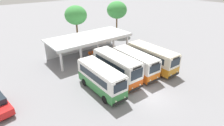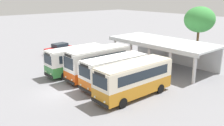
% 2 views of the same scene
% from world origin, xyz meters
% --- Properties ---
extents(ground_plane, '(180.00, 180.00, 0.00)m').
position_xyz_m(ground_plane, '(0.00, 0.00, 0.00)').
color(ground_plane, gray).
extents(city_bus_nearest_orange, '(2.35, 7.23, 3.15)m').
position_xyz_m(city_bus_nearest_orange, '(-3.80, 4.45, 1.75)').
color(city_bus_nearest_orange, black).
rests_on(city_bus_nearest_orange, ground).
extents(city_bus_second_in_row, '(2.46, 7.57, 3.44)m').
position_xyz_m(city_bus_second_in_row, '(-0.76, 5.34, 1.89)').
color(city_bus_second_in_row, black).
rests_on(city_bus_second_in_row, ground).
extents(city_bus_middle_cream, '(2.65, 7.35, 3.08)m').
position_xyz_m(city_bus_middle_cream, '(2.28, 5.09, 1.71)').
color(city_bus_middle_cream, black).
rests_on(city_bus_middle_cream, ground).
extents(city_bus_fourth_amber, '(2.54, 7.96, 3.21)m').
position_xyz_m(city_bus_fourth_amber, '(5.31, 4.73, 1.78)').
color(city_bus_fourth_amber, black).
rests_on(city_bus_fourth_amber, ground).
extents(terminal_canopy, '(13.71, 6.05, 3.40)m').
position_xyz_m(terminal_canopy, '(0.86, 14.99, 2.65)').
color(terminal_canopy, silver).
rests_on(terminal_canopy, ground).
extents(waiting_chair_end_by_column, '(0.44, 0.44, 0.86)m').
position_xyz_m(waiting_chair_end_by_column, '(0.53, 13.99, 0.52)').
color(waiting_chair_end_by_column, slate).
rests_on(waiting_chair_end_by_column, ground).
extents(waiting_chair_second_from_end, '(0.44, 0.44, 0.86)m').
position_xyz_m(waiting_chair_second_from_end, '(1.17, 14.00, 0.52)').
color(waiting_chair_second_from_end, slate).
rests_on(waiting_chair_second_from_end, ground).
extents(waiting_chair_middle_seat, '(0.44, 0.44, 0.86)m').
position_xyz_m(waiting_chair_middle_seat, '(1.80, 14.09, 0.52)').
color(waiting_chair_middle_seat, slate).
rests_on(waiting_chair_middle_seat, ground).
extents(roadside_tree_behind_canopy, '(4.15, 4.15, 7.46)m').
position_xyz_m(roadside_tree_behind_canopy, '(2.03, 20.84, 5.67)').
color(roadside_tree_behind_canopy, brown).
rests_on(roadside_tree_behind_canopy, ground).
extents(roadside_tree_east_of_canopy, '(4.42, 4.42, 7.42)m').
position_xyz_m(roadside_tree_east_of_canopy, '(12.33, 21.25, 5.52)').
color(roadside_tree_east_of_canopy, brown).
rests_on(roadside_tree_east_of_canopy, ground).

